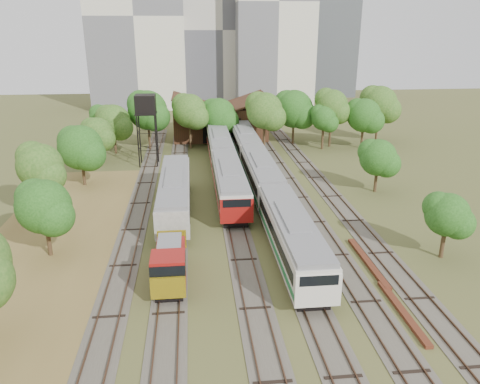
{
  "coord_description": "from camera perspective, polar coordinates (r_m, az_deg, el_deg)",
  "views": [
    {
      "loc": [
        -5.96,
        -24.61,
        18.55
      ],
      "look_at": [
        -1.25,
        20.68,
        2.5
      ],
      "focal_mm": 35.0,
      "sensor_mm": 36.0,
      "label": 1
    }
  ],
  "objects": [
    {
      "name": "water_tower",
      "position": [
        66.5,
        -11.44,
        10.22
      ],
      "size": [
        2.86,
        2.86,
        9.92
      ],
      "color": "black",
      "rests_on": "ground"
    },
    {
      "name": "railcar_rear",
      "position": [
        87.12,
        -3.26,
        8.45
      ],
      "size": [
        3.09,
        16.08,
        3.82
      ],
      "color": "black",
      "rests_on": "ground"
    },
    {
      "name": "tower_far_right",
      "position": [
        140.49,
        11.09,
        17.22
      ],
      "size": [
        12.0,
        12.0,
        28.0
      ],
      "primitive_type": "cube",
      "color": "#44484C",
      "rests_on": "ground"
    },
    {
      "name": "tower_right",
      "position": [
        118.44,
        4.06,
        22.01
      ],
      "size": [
        18.0,
        16.0,
        48.0
      ],
      "primitive_type": "cube",
      "color": "beige",
      "rests_on": "ground"
    },
    {
      "name": "tree_band_left",
      "position": [
        49.4,
        -22.1,
        2.06
      ],
      "size": [
        7.93,
        63.24,
        8.03
      ],
      "color": "#382616",
      "rests_on": "ground"
    },
    {
      "name": "tracks",
      "position": [
        53.22,
        0.14,
        -0.94
      ],
      "size": [
        24.6,
        80.0,
        0.19
      ],
      "color": "#4C473D",
      "rests_on": "ground"
    },
    {
      "name": "railcar_green_set",
      "position": [
        55.39,
        2.6,
        2.09
      ],
      "size": [
        3.17,
        52.07,
        3.92
      ],
      "color": "black",
      "rests_on": "ground"
    },
    {
      "name": "railcar_red_set",
      "position": [
        60.6,
        -1.97,
        3.66
      ],
      "size": [
        3.21,
        34.58,
        3.98
      ],
      "color": "black",
      "rests_on": "ground"
    },
    {
      "name": "tree_band_far",
      "position": [
        76.06,
        2.15,
        9.84
      ],
      "size": [
        49.11,
        10.39,
        9.43
      ],
      "color": "#382616",
      "rests_on": "ground"
    },
    {
      "name": "tower_left",
      "position": [
        120.24,
        -12.46,
        20.16
      ],
      "size": [
        22.0,
        16.0,
        42.0
      ],
      "primitive_type": "cube",
      "color": "beige",
      "rests_on": "ground"
    },
    {
      "name": "maintenance_shed",
      "position": [
        84.21,
        -2.49,
        8.69
      ],
      "size": [
        16.45,
        11.55,
        7.58
      ],
      "color": "#382314",
      "rests_on": "ground"
    },
    {
      "name": "tree_band_right",
      "position": [
        59.03,
        15.26,
        4.83
      ],
      "size": [
        4.84,
        41.75,
        7.0
      ],
      "color": "#382616",
      "rests_on": "ground"
    },
    {
      "name": "old_grey_coach",
      "position": [
        49.59,
        -7.96,
        -0.11
      ],
      "size": [
        3.16,
        18.0,
        3.92
      ],
      "color": "black",
      "rests_on": "ground"
    },
    {
      "name": "shunter_locomotive",
      "position": [
        36.23,
        -8.56,
        -8.82
      ],
      "size": [
        2.49,
        8.1,
        3.26
      ],
      "color": "black",
      "rests_on": "ground"
    },
    {
      "name": "dry_grass_patch",
      "position": [
        39.39,
        -23.34,
        -10.39
      ],
      "size": [
        14.0,
        60.0,
        0.04
      ],
      "primitive_type": "cube",
      "color": "brown",
      "rests_on": "ground"
    },
    {
      "name": "ground",
      "position": [
        31.39,
        6.47,
        -16.95
      ],
      "size": [
        240.0,
        240.0,
        0.0
      ],
      "primitive_type": "plane",
      "color": "#475123",
      "rests_on": "ground"
    },
    {
      "name": "rail_pile_far",
      "position": [
        40.66,
        15.32,
        -8.26
      ],
      "size": [
        0.54,
        8.63,
        0.28
      ],
      "primitive_type": "cube",
      "color": "#5F2C1B",
      "rests_on": "ground"
    },
    {
      "name": "rail_pile_near",
      "position": [
        34.96,
        19.2,
        -13.6
      ],
      "size": [
        0.52,
        7.74,
        0.26
      ],
      "primitive_type": "cube",
      "color": "#5F2C1B",
      "rests_on": "ground"
    },
    {
      "name": "tower_centre",
      "position": [
        124.87,
        -2.42,
        19.14
      ],
      "size": [
        20.0,
        18.0,
        36.0
      ],
      "primitive_type": "cube",
      "color": "#B9B3A8",
      "rests_on": "ground"
    }
  ]
}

